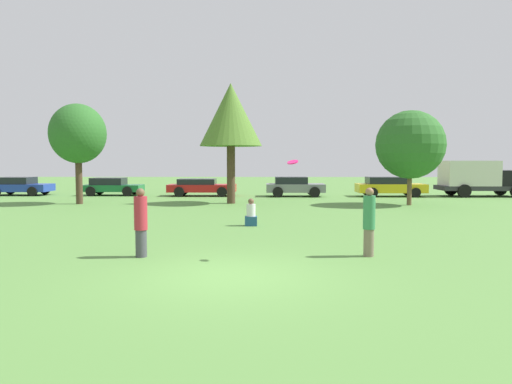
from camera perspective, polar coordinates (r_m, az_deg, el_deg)
ground_plane at (r=9.92m, az=-3.28°, el=-10.17°), size 120.00×120.00×0.00m
person_thrower at (r=11.99m, az=-13.86°, el=-3.62°), size 0.33×0.33×1.72m
person_catcher at (r=12.06m, az=13.61°, el=-3.51°), size 0.30×0.30×1.73m
frisbee at (r=11.28m, az=4.50°, el=3.66°), size 0.28×0.26×0.15m
bystander_sitting at (r=17.29m, az=-0.61°, el=-2.77°), size 0.44×0.37×1.01m
tree_0 at (r=27.79m, az=-20.89°, el=6.61°), size 3.06×3.06×5.54m
tree_1 at (r=26.41m, az=-3.09°, el=9.28°), size 3.49×3.49×6.71m
tree_2 at (r=26.57m, az=18.29°, el=5.49°), size 3.68×3.68×5.11m
parked_car_blue at (r=36.49m, az=-26.85°, el=0.69°), size 4.03×2.09×1.27m
parked_car_green at (r=33.98m, az=-17.19°, el=0.71°), size 4.01×1.94×1.22m
parked_car_red at (r=32.13m, az=-6.73°, el=0.65°), size 4.60×2.02×1.17m
parked_car_grey at (r=31.62m, az=4.67°, el=0.72°), size 3.91×2.02×1.32m
parked_car_yellow at (r=32.70m, az=15.94°, el=0.68°), size 4.52×1.96×1.32m
delivery_truck_black at (r=34.87m, az=25.44°, el=1.64°), size 5.51×2.42×2.40m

